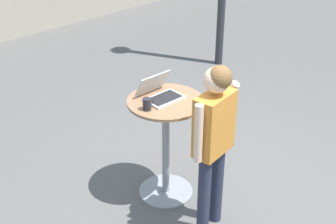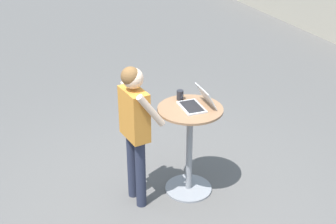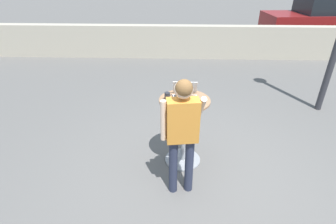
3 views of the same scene
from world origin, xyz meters
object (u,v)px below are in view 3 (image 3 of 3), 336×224
standing_person (182,127)px  laptop (185,94)px  parked_car_near_street (326,19)px  coffee_mug (167,96)px  cafe_table (184,126)px

standing_person → laptop: bearing=86.7°
parked_car_near_street → laptop: bearing=-126.7°
coffee_mug → standing_person: (0.20, -0.59, -0.10)m
laptop → coffee_mug: laptop is taller
laptop → cafe_table: bearing=-91.4°
laptop → coffee_mug: bearing=-159.0°
laptop → standing_person: (-0.04, -0.68, -0.10)m
cafe_table → parked_car_near_street: size_ratio=0.23×
coffee_mug → standing_person: bearing=-71.6°
cafe_table → laptop: laptop is taller
standing_person → parked_car_near_street: (5.57, 8.11, -0.13)m
standing_person → parked_car_near_street: size_ratio=0.35×
cafe_table → coffee_mug: 0.52m
cafe_table → coffee_mug: bearing=-176.1°
cafe_table → laptop: (0.00, 0.07, 0.46)m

